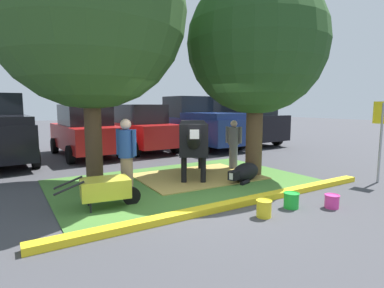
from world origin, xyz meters
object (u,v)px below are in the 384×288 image
wheelbarrow (107,188)px  hatchback_white (85,131)px  parking_sign (382,126)px  bucket_pink (332,201)px  shade_tree_left (88,11)px  cow_holstein (193,137)px  pickup_truck_maroon (197,124)px  bucket_green (291,200)px  suv_black (243,119)px  calf_lying (245,172)px  person_visitor_near (234,143)px  shade_tree_right (256,45)px  sedan_red (141,128)px  person_handler (126,155)px  bucket_yellow (264,208)px

wheelbarrow → hatchback_white: 6.71m
parking_sign → bucket_pink: (-2.84, -0.58, -1.33)m
shade_tree_left → hatchback_white: shade_tree_left is taller
cow_holstein → pickup_truck_maroon: size_ratio=0.52×
bucket_green → bucket_pink: (0.68, -0.41, -0.02)m
parking_sign → suv_black: 8.44m
calf_lying → hatchback_white: (-2.58, 6.42, 0.75)m
bucket_green → person_visitor_near: bearing=67.8°
shade_tree_right → sedan_red: shade_tree_right is taller
sedan_red → pickup_truck_maroon: 2.77m
shade_tree_right → cow_holstein: bearing=156.7°
calf_lying → suv_black: bearing=49.4°
bucket_pink → pickup_truck_maroon: pickup_truck_maroon is taller
person_handler → person_visitor_near: person_handler is taller
shade_tree_left → shade_tree_right: (4.22, -0.93, -0.47)m
shade_tree_right → cow_holstein: (-1.60, 0.69, -2.51)m
bucket_yellow → pickup_truck_maroon: size_ratio=0.06×
calf_lying → parking_sign: size_ratio=0.64×
bucket_pink → person_handler: bearing=137.5°
hatchback_white → suv_black: bearing=-1.8°
cow_holstein → person_visitor_near: 1.69m
person_visitor_near → suv_black: suv_black is taller
calf_lying → person_visitor_near: (0.74, 1.38, 0.58)m
person_visitor_near → bucket_green: (-1.41, -3.46, -0.65)m
calf_lying → sedan_red: size_ratio=0.30×
bucket_pink → bucket_yellow: bearing=167.0°
cow_holstein → bucket_green: cow_holstein is taller
sedan_red → suv_black: size_ratio=0.96×
cow_holstein → bucket_pink: 3.85m
person_visitor_near → suv_black: size_ratio=0.33×
shade_tree_left → pickup_truck_maroon: bearing=38.8°
bucket_green → sedan_red: (0.48, 8.65, 0.83)m
calf_lying → parking_sign: 3.64m
calf_lying → hatchback_white: size_ratio=0.30×
parking_sign → bucket_yellow: parking_sign is taller
cow_holstein → suv_black: suv_black is taller
calf_lying → pickup_truck_maroon: pickup_truck_maroon is taller
person_visitor_near → bucket_green: bearing=-112.2°
shade_tree_right → hatchback_white: (-3.28, 5.98, -2.63)m
wheelbarrow → sedan_red: sedan_red is taller
calf_lying → wheelbarrow: (-3.69, -0.18, 0.15)m
hatchback_white → person_visitor_near: bearing=-56.6°
wheelbarrow → pickup_truck_maroon: bearing=45.9°
calf_lying → person_handler: (-3.09, 0.36, 0.68)m
bucket_green → parking_sign: bearing=2.8°
bucket_yellow → sedan_red: 8.86m
pickup_truck_maroon → suv_black: 2.74m
shade_tree_right → calf_lying: bearing=-148.0°
bucket_pink → cow_holstein: bearing=104.2°
bucket_green → bucket_pink: size_ratio=1.07×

